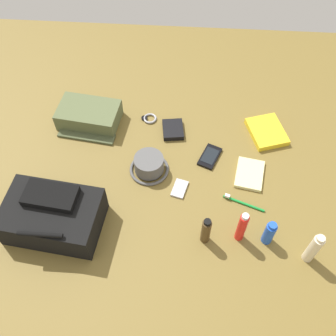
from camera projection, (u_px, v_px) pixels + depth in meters
The scene contains 15 objects.
ground_plane at pixel (168, 175), 1.64m from camera, with size 2.64×2.02×0.02m, color brown.
backpack at pixel (53, 215), 1.44m from camera, with size 0.37×0.27×0.16m.
toiletry_pouch at pixel (89, 116), 1.76m from camera, with size 0.29×0.24×0.08m.
bucket_hat at pixel (149, 165), 1.61m from camera, with size 0.16×0.16×0.08m.
lotion_bottle at pixel (313, 248), 1.35m from camera, with size 0.04×0.04×0.17m.
deodorant_spray at pixel (269, 233), 1.41m from camera, with size 0.04×0.04×0.12m.
sunscreen_spray at pixel (242, 227), 1.40m from camera, with size 0.03×0.03×0.17m.
cologne_bottle at pixel (206, 231), 1.40m from camera, with size 0.03×0.03×0.14m.
paperback_novel at pixel (267, 132), 1.74m from camera, with size 0.19×0.21×0.03m.
cell_phone at pixel (210, 157), 1.67m from camera, with size 0.11×0.14×0.01m.
media_player at pixel (180, 189), 1.58m from camera, with size 0.07×0.09×0.01m.
wristwatch at pixel (149, 118), 1.80m from camera, with size 0.07×0.06×0.01m.
toothbrush at pixel (241, 202), 1.54m from camera, with size 0.16×0.07×0.02m.
wallet at pixel (173, 130), 1.75m from camera, with size 0.09×0.11×0.02m, color black.
notepad at pixel (250, 174), 1.62m from camera, with size 0.11×0.15×0.02m, color beige.
Camera 1 is at (-0.06, 0.91, 1.35)m, focal length 41.82 mm.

